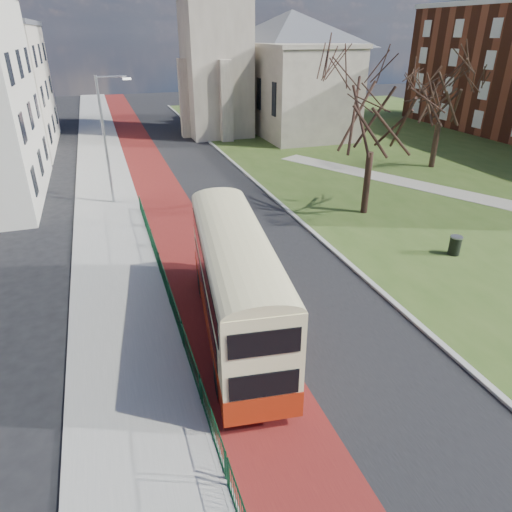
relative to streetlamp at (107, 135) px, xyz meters
name	(u,v)px	position (x,y,z in m)	size (l,w,h in m)	color
ground	(267,346)	(4.35, -18.00, -4.59)	(160.00, 160.00, 0.00)	black
road_carriageway	(195,186)	(5.85, 2.00, -4.59)	(9.00, 120.00, 0.01)	black
bus_lane	(159,190)	(3.15, 2.00, -4.59)	(3.40, 120.00, 0.01)	#591414
pavement_west	(105,195)	(-0.65, 2.00, -4.53)	(4.00, 120.00, 0.12)	gray
kerb_west	(134,192)	(1.35, 2.00, -4.53)	(0.25, 120.00, 0.13)	#999993
kerb_east	(245,173)	(10.45, 4.00, -4.53)	(0.25, 80.00, 0.13)	#999993
grass_green	(446,155)	(30.35, 4.00, -4.57)	(40.00, 80.00, 0.04)	#344D1B
footpath	(492,201)	(24.35, -8.00, -4.54)	(2.20, 36.00, 0.03)	#9E998C
pedestrian_railing	(169,294)	(1.40, -14.00, -4.04)	(0.07, 24.00, 1.12)	#0D3A20
gothic_church	(257,3)	(16.91, 20.00, 8.54)	(16.38, 18.00, 40.00)	gray
streetlamp	(107,135)	(0.00, 0.00, 0.00)	(2.13, 0.18, 8.00)	gray
bus	(236,280)	(3.49, -16.89, -2.22)	(3.58, 10.14, 4.15)	#9C250E
winter_tree_near	(376,99)	(14.95, -6.98, 2.37)	(8.24, 8.24, 10.00)	#301E18
winter_tree_far	(445,86)	(26.22, 0.83, 1.98)	(8.46, 8.46, 9.43)	#322219
litter_bin	(455,245)	(16.17, -13.89, -4.05)	(0.67, 0.67, 1.01)	black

